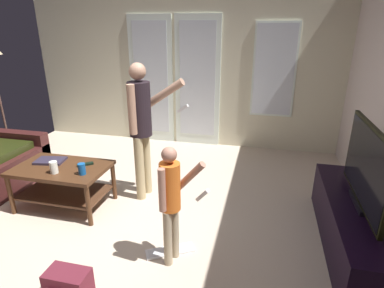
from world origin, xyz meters
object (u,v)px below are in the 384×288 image
at_px(cup_near_edge, 54,167).
at_px(tv_stand, 354,227).
at_px(person_adult, 141,120).
at_px(backpack, 68,285).
at_px(flat_screen_tv, 366,167).
at_px(person_child, 171,196).
at_px(tv_remote_black, 85,164).
at_px(coffee_table, 63,178).
at_px(laptop_closed, 50,161).
at_px(cup_by_laptop, 82,169).
at_px(loose_keyboard, 170,251).

bearing_deg(cup_near_edge, tv_stand, 2.31).
height_order(person_adult, backpack, person_adult).
height_order(flat_screen_tv, backpack, flat_screen_tv).
distance_m(person_child, tv_remote_black, 1.38).
xyz_separation_m(coffee_table, tv_remote_black, (0.24, 0.10, 0.14)).
relative_size(laptop_closed, cup_by_laptop, 2.60).
bearing_deg(coffee_table, laptop_closed, 155.76).
height_order(loose_keyboard, laptop_closed, laptop_closed).
distance_m(tv_stand, cup_near_edge, 2.97).
height_order(coffee_table, loose_keyboard, coffee_table).
height_order(tv_stand, cup_near_edge, cup_near_edge).
distance_m(cup_by_laptop, tv_remote_black, 0.23).
distance_m(flat_screen_tv, loose_keyboard, 1.84).
distance_m(backpack, tv_remote_black, 1.41).
bearing_deg(person_adult, person_child, -57.35).
bearing_deg(laptop_closed, backpack, -60.70).
bearing_deg(loose_keyboard, person_child, -60.43).
xyz_separation_m(person_adult, loose_keyboard, (0.59, -0.92, -0.93)).
relative_size(backpack, cup_by_laptop, 2.70).
distance_m(tv_stand, person_adult, 2.35).
height_order(person_child, cup_near_edge, person_child).
xyz_separation_m(flat_screen_tv, cup_by_laptop, (-2.65, -0.08, -0.27)).
bearing_deg(tv_remote_black, loose_keyboard, -69.00).
bearing_deg(person_child, tv_stand, 19.23).
bearing_deg(cup_near_edge, loose_keyboard, -13.59).
bearing_deg(tv_remote_black, person_adult, -10.26).
relative_size(coffee_table, backpack, 3.10).
xyz_separation_m(tv_stand, cup_near_edge, (-2.95, -0.12, 0.32)).
relative_size(cup_by_laptop, tv_remote_black, 0.70).
bearing_deg(flat_screen_tv, loose_keyboard, -164.31).
xyz_separation_m(flat_screen_tv, loose_keyboard, (-1.60, -0.45, -0.80)).
height_order(coffee_table, backpack, coffee_table).
bearing_deg(loose_keyboard, coffee_table, 160.90).
xyz_separation_m(tv_stand, backpack, (-2.19, -1.10, -0.12)).
distance_m(tv_stand, flat_screen_tv, 0.59).
bearing_deg(loose_keyboard, flat_screen_tv, 15.69).
relative_size(backpack, tv_remote_black, 1.90).
distance_m(person_adult, loose_keyboard, 1.44).
relative_size(laptop_closed, cup_near_edge, 2.43).
xyz_separation_m(person_child, laptop_closed, (-1.63, 0.66, -0.13)).
bearing_deg(person_child, laptop_closed, 157.95).
distance_m(person_child, cup_by_laptop, 1.20).
bearing_deg(tv_stand, loose_keyboard, -164.45).
xyz_separation_m(tv_stand, loose_keyboard, (-1.60, -0.44, -0.22)).
bearing_deg(laptop_closed, cup_by_laptop, -30.28).
relative_size(cup_near_edge, tv_remote_black, 0.75).
xyz_separation_m(flat_screen_tv, backpack, (-2.19, -1.11, -0.70)).
relative_size(tv_stand, loose_keyboard, 3.81).
distance_m(coffee_table, tv_stand, 2.98).
relative_size(person_adult, cup_near_edge, 12.23).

